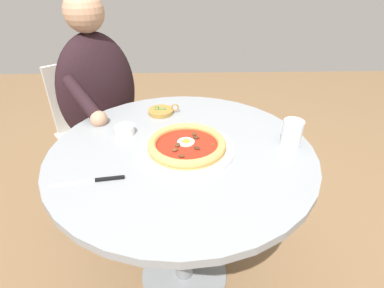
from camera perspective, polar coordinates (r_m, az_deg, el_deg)
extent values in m
cube|color=brown|center=(1.60, -1.44, -23.78)|extent=(6.00, 6.00, 0.02)
cylinder|color=gray|center=(1.08, -1.95, -1.45)|extent=(0.94, 0.94, 0.03)
cylinder|color=gray|center=(1.31, -1.66, -14.58)|extent=(0.09, 0.09, 0.69)
cylinder|color=gray|center=(1.59, -1.45, -23.37)|extent=(0.41, 0.41, 0.02)
cylinder|color=white|center=(1.06, -0.98, -0.85)|extent=(0.34, 0.34, 0.01)
cylinder|color=tan|center=(1.06, -0.98, -0.49)|extent=(0.28, 0.28, 0.01)
torus|color=tan|center=(1.05, -0.99, 0.07)|extent=(0.28, 0.28, 0.03)
cylinder|color=#A82314|center=(1.05, -0.98, -0.26)|extent=(0.26, 0.26, 0.00)
cylinder|color=white|center=(1.07, -1.16, 0.39)|extent=(0.06, 0.06, 0.00)
ellipsoid|color=yellow|center=(1.07, -1.16, 0.48)|extent=(0.03, 0.03, 0.02)
ellipsoid|color=brown|center=(1.02, -3.26, -1.09)|extent=(0.03, 0.03, 0.01)
ellipsoid|color=#4C2D19|center=(0.99, -2.28, -2.27)|extent=(0.03, 0.02, 0.01)
ellipsoid|color=#3D2314|center=(1.03, 0.92, -0.76)|extent=(0.03, 0.03, 0.01)
ellipsoid|color=#4C2D19|center=(1.05, -2.76, -0.17)|extent=(0.03, 0.03, 0.01)
ellipsoid|color=#3D2314|center=(1.09, 0.77, 1.26)|extent=(0.03, 0.02, 0.01)
ellipsoid|color=#4C2D19|center=(1.11, 0.42, 1.94)|extent=(0.02, 0.02, 0.01)
ellipsoid|color=#2D6B28|center=(1.05, -2.75, 0.03)|extent=(0.01, 0.01, 0.00)
ellipsoid|color=#2D6B28|center=(1.05, 4.04, -0.05)|extent=(0.01, 0.01, 0.00)
ellipsoid|color=#2D6B28|center=(0.96, -0.62, -3.65)|extent=(0.01, 0.01, 0.00)
cylinder|color=silver|center=(1.12, 18.46, 1.95)|extent=(0.07, 0.07, 0.10)
cylinder|color=silver|center=(1.14, 18.18, 0.48)|extent=(0.06, 0.06, 0.03)
cube|color=silver|center=(0.98, -21.68, -6.94)|extent=(0.13, 0.03, 0.00)
cube|color=black|center=(0.96, -15.35, -6.35)|extent=(0.09, 0.02, 0.01)
cylinder|color=white|center=(1.18, -12.66, 2.59)|extent=(0.07, 0.07, 0.03)
cylinder|color=olive|center=(1.18, -12.71, 2.95)|extent=(0.06, 0.06, 0.01)
cylinder|color=olive|center=(1.32, -5.94, 6.17)|extent=(0.11, 0.11, 0.02)
torus|color=olive|center=(1.31, -3.24, 6.97)|extent=(0.03, 0.01, 0.03)
ellipsoid|color=#516B2D|center=(1.34, -6.68, 6.88)|extent=(0.02, 0.02, 0.02)
ellipsoid|color=#516B2D|center=(1.32, -5.37, 6.58)|extent=(0.02, 0.02, 0.02)
ellipsoid|color=#516B2D|center=(1.32, -6.71, 6.56)|extent=(0.02, 0.02, 0.02)
ellipsoid|color=#516B2D|center=(1.32, -5.86, 6.60)|extent=(0.02, 0.02, 0.02)
cube|color=#282833|center=(1.85, -14.89, -5.38)|extent=(0.44, 0.43, 0.45)
ellipsoid|color=black|center=(1.60, -17.45, 9.48)|extent=(0.45, 0.42, 0.58)
sphere|color=tan|center=(1.51, -19.87, 22.53)|extent=(0.18, 0.18, 0.18)
cylinder|color=black|center=(1.34, -19.83, 7.78)|extent=(0.22, 0.22, 0.17)
sphere|color=tan|center=(1.28, -17.28, 4.54)|extent=(0.07, 0.07, 0.07)
cube|color=beige|center=(1.76, -16.64, 1.28)|extent=(0.56, 0.56, 0.02)
cube|color=beige|center=(1.84, -20.19, 8.91)|extent=(0.29, 0.24, 0.38)
cylinder|color=#B7B2A8|center=(1.71, -18.23, -9.79)|extent=(0.02, 0.02, 0.44)
cylinder|color=#B7B2A8|center=(1.82, -8.00, -5.27)|extent=(0.02, 0.02, 0.44)
cylinder|color=#B7B2A8|center=(1.99, -22.50, -4.18)|extent=(0.02, 0.02, 0.44)
cylinder|color=#B7B2A8|center=(2.08, -13.43, -0.60)|extent=(0.02, 0.02, 0.44)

